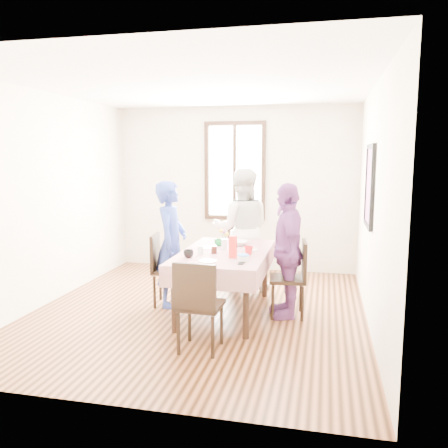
{
  "coord_description": "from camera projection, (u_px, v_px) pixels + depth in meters",
  "views": [
    {
      "loc": [
        1.49,
        -5.25,
        1.88
      ],
      "look_at": [
        0.32,
        -0.04,
        1.1
      ],
      "focal_mm": 36.72,
      "sensor_mm": 36.0,
      "label": 1
    }
  ],
  "objects": [
    {
      "name": "tablecloth",
      "position": [
        225.0,
        252.0,
        5.49
      ],
      "size": [
        1.02,
        1.74,
        0.01
      ],
      "primitive_type": "cube",
      "color": "#59000D",
      "rests_on": "dining_table"
    },
    {
      "name": "jam_jar",
      "position": [
        214.0,
        250.0,
        5.35
      ],
      "size": [
        0.07,
        0.07,
        0.09
      ],
      "primitive_type": "cylinder",
      "color": "black",
      "rests_on": "tablecloth"
    },
    {
      "name": "back_wall",
      "position": [
        235.0,
        189.0,
        7.64
      ],
      "size": [
        4.0,
        0.0,
        4.0
      ],
      "primitive_type": "plane",
      "rotation": [
        1.57,
        0.0,
        0.0
      ],
      "color": "beige",
      "rests_on": "ground"
    },
    {
      "name": "chair_far",
      "position": [
        242.0,
        257.0,
        6.61
      ],
      "size": [
        0.48,
        0.48,
        0.91
      ],
      "primitive_type": "cube",
      "rotation": [
        0.0,
        0.0,
        3.3
      ],
      "color": "black",
      "rests_on": "ground"
    },
    {
      "name": "person_far",
      "position": [
        241.0,
        229.0,
        6.53
      ],
      "size": [
        0.93,
        0.78,
        1.73
      ],
      "primitive_type": "imported",
      "rotation": [
        0.0,
        0.0,
        3.3
      ],
      "color": "silver",
      "rests_on": "ground"
    },
    {
      "name": "flower_bunch",
      "position": [
        224.0,
        235.0,
        5.55
      ],
      "size": [
        0.09,
        0.09,
        0.1
      ],
      "primitive_type": null,
      "color": "yellow",
      "rests_on": "flower_vase"
    },
    {
      "name": "window_frame",
      "position": [
        235.0,
        171.0,
        7.57
      ],
      "size": [
        1.02,
        0.06,
        1.62
      ],
      "primitive_type": "cube",
      "color": "black",
      "rests_on": "back_wall"
    },
    {
      "name": "chair_near",
      "position": [
        200.0,
        305.0,
        4.46
      ],
      "size": [
        0.43,
        0.43,
        0.91
      ],
      "primitive_type": "cube",
      "rotation": [
        0.0,
        0.0,
        -0.02
      ],
      "color": "black",
      "rests_on": "ground"
    },
    {
      "name": "chair_right",
      "position": [
        288.0,
        279.0,
        5.42
      ],
      "size": [
        0.46,
        0.46,
        0.91
      ],
      "primitive_type": "cube",
      "rotation": [
        0.0,
        0.0,
        1.68
      ],
      "color": "black",
      "rests_on": "ground"
    },
    {
      "name": "window_pane",
      "position": [
        235.0,
        171.0,
        7.58
      ],
      "size": [
        0.9,
        0.02,
        1.5
      ],
      "primitive_type": "cube",
      "color": "white",
      "rests_on": "back_wall"
    },
    {
      "name": "smartphone",
      "position": [
        241.0,
        263.0,
        4.85
      ],
      "size": [
        0.06,
        0.12,
        0.01
      ],
      "primitive_type": "cube",
      "color": "black",
      "rests_on": "tablecloth"
    },
    {
      "name": "art_poster",
      "position": [
        370.0,
        186.0,
        5.3
      ],
      "size": [
        0.04,
        0.76,
        0.96
      ],
      "primitive_type": "cube",
      "color": "red",
      "rests_on": "right_wall"
    },
    {
      "name": "plate_left",
      "position": [
        205.0,
        248.0,
        5.67
      ],
      "size": [
        0.2,
        0.2,
        0.01
      ],
      "primitive_type": "cylinder",
      "color": "white",
      "rests_on": "tablecloth"
    },
    {
      "name": "chair_left",
      "position": [
        170.0,
        270.0,
        5.84
      ],
      "size": [
        0.47,
        0.47,
        0.91
      ],
      "primitive_type": "cube",
      "rotation": [
        0.0,
        0.0,
        -1.43
      ],
      "color": "black",
      "rests_on": "ground"
    },
    {
      "name": "mug_flag",
      "position": [
        249.0,
        251.0,
        5.28
      ],
      "size": [
        0.14,
        0.14,
        0.1
      ],
      "primitive_type": "imported",
      "rotation": [
        0.0,
        0.0,
        0.48
      ],
      "color": "red",
      "rests_on": "tablecloth"
    },
    {
      "name": "mug_green",
      "position": [
        219.0,
        242.0,
        5.83
      ],
      "size": [
        0.15,
        0.15,
        0.09
      ],
      "primitive_type": "imported",
      "rotation": [
        0.0,
        0.0,
        -0.42
      ],
      "color": "#0C7226",
      "rests_on": "tablecloth"
    },
    {
      "name": "mug_black",
      "position": [
        188.0,
        254.0,
        5.13
      ],
      "size": [
        0.14,
        0.14,
        0.09
      ],
      "primitive_type": "imported",
      "rotation": [
        0.0,
        0.0,
        -0.29
      ],
      "color": "black",
      "rests_on": "tablecloth"
    },
    {
      "name": "ground",
      "position": [
        199.0,
        311.0,
        5.66
      ],
      "size": [
        4.5,
        4.5,
        0.0
      ],
      "primitive_type": "plane",
      "color": "black",
      "rests_on": "ground"
    },
    {
      "name": "person_right",
      "position": [
        286.0,
        250.0,
        5.38
      ],
      "size": [
        0.59,
        1.0,
        1.59
      ],
      "primitive_type": "imported",
      "rotation": [
        0.0,
        0.0,
        -1.34
      ],
      "color": "#74397D",
      "rests_on": "ground"
    },
    {
      "name": "serving_bowl",
      "position": [
        238.0,
        243.0,
        5.85
      ],
      "size": [
        0.26,
        0.26,
        0.06
      ],
      "primitive_type": "imported",
      "rotation": [
        0.0,
        0.0,
        -0.07
      ],
      "color": "white",
      "rests_on": "tablecloth"
    },
    {
      "name": "right_wall",
      "position": [
        373.0,
        206.0,
        5.03
      ],
      "size": [
        0.0,
        4.5,
        4.5
      ],
      "primitive_type": "plane",
      "rotation": [
        1.57,
        0.0,
        -1.57
      ],
      "color": "beige",
      "rests_on": "ground"
    },
    {
      "name": "person_left",
      "position": [
        171.0,
        244.0,
        5.79
      ],
      "size": [
        0.4,
        0.59,
        1.59
      ],
      "primitive_type": "imported",
      "rotation": [
        0.0,
        0.0,
        1.61
      ],
      "color": "navy",
      "rests_on": "ground"
    },
    {
      "name": "dining_table",
      "position": [
        225.0,
        283.0,
        5.55
      ],
      "size": [
        0.9,
        1.62,
        0.75
      ],
      "primitive_type": "cube",
      "color": "black",
      "rests_on": "ground"
    },
    {
      "name": "butter_lid",
      "position": [
        243.0,
        255.0,
        4.96
      ],
      "size": [
        0.12,
        0.12,
        0.01
      ],
      "primitive_type": "cylinder",
      "color": "blue",
      "rests_on": "butter_tub"
    },
    {
      "name": "plate_near",
      "position": [
        207.0,
        261.0,
        4.95
      ],
      "size": [
        0.2,
        0.2,
        0.01
      ],
      "primitive_type": "cylinder",
      "color": "white",
      "rests_on": "tablecloth"
    },
    {
      "name": "flower_vase",
      "position": [
        224.0,
        244.0,
        5.57
      ],
      "size": [
        0.07,
        0.07,
        0.13
      ],
      "primitive_type": "cylinder",
      "color": "silver",
      "rests_on": "tablecloth"
    },
    {
      "name": "butter_tub",
      "position": [
        243.0,
        258.0,
        4.96
      ],
      "size": [
        0.12,
        0.12,
        0.06
      ],
      "primitive_type": "cylinder",
      "color": "white",
      "rests_on": "tablecloth"
    },
    {
      "name": "juice_carton",
      "position": [
        233.0,
        247.0,
        5.13
      ],
      "size": [
        0.08,
        0.08,
        0.25
      ],
      "primitive_type": "cube",
      "color": "red",
      "rests_on": "tablecloth"
    },
    {
      "name": "plate_right",
      "position": [
        250.0,
        250.0,
        5.54
      ],
      "size": [
        0.2,
        0.2,
        0.01
      ],
      "primitive_type": "cylinder",
      "color": "white",
      "rests_on": "tablecloth"
    },
    {
      "name": "drinking_glass",
      "position": [
        201.0,
        250.0,
        5.32
      ],
      "size": [
        0.06,
        0.06,
        0.09
      ],
      "primitive_type": "cylinder",
      "color": "silver",
      "rests_on": "tablecloth"
    }
  ]
}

